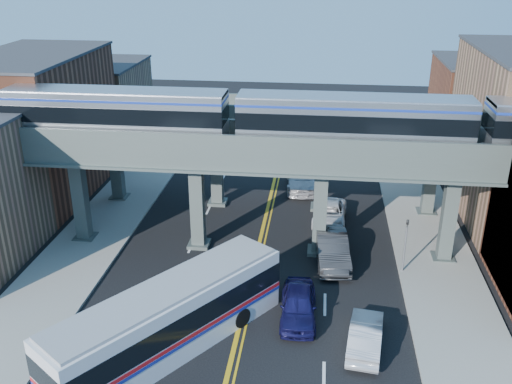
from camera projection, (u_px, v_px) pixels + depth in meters
ground at (241, 320)px, 30.75m from camera, size 120.00×120.00×0.00m
sidewalk_west at (103, 225)px, 41.11m from camera, size 5.00×70.00×0.16m
sidewalk_east at (430, 243)px, 38.61m from camera, size 5.00×70.00×0.16m
building_west_b at (39, 126)px, 45.24m from camera, size 8.00×14.00×11.00m
building_west_c at (101, 104)px, 57.70m from camera, size 8.00×10.00×8.00m
building_east_c at (479, 111)px, 53.47m from camera, size 8.00×10.00×9.00m
elevated_viaduct_near at (258, 158)px, 35.53m from camera, size 52.00×3.60×7.40m
elevated_viaduct_far at (269, 126)px, 41.93m from camera, size 52.00×3.60×7.40m
transit_train at (353, 120)px, 33.88m from camera, size 43.13×2.70×3.14m
stop_sign at (253, 264)px, 32.77m from camera, size 0.76×0.09×2.63m
traffic_signal at (406, 240)px, 34.33m from camera, size 0.15×0.18×4.10m
transit_bus at (170, 319)px, 27.92m from camera, size 10.08×12.29×3.38m
car_lane_a at (298, 305)px, 30.64m from camera, size 2.07×4.83×1.63m
car_lane_b at (332, 249)px, 36.16m from camera, size 2.48×5.74×1.84m
car_lane_c at (329, 214)px, 41.53m from camera, size 2.61×5.14×1.39m
car_lane_d at (302, 178)px, 47.63m from camera, size 2.75×6.04×1.71m
car_parked_curb at (365, 335)px, 28.33m from camera, size 2.13×4.69×1.49m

